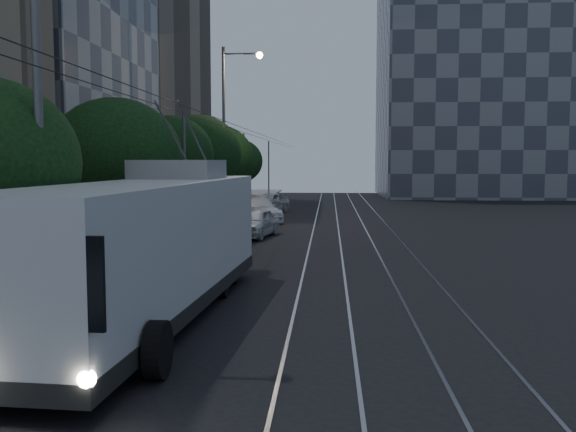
# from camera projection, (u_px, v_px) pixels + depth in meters

# --- Properties ---
(ground) EXTENTS (120.00, 120.00, 0.00)m
(ground) POSITION_uv_depth(u_px,v_px,m) (288.00, 297.00, 18.71)
(ground) COLOR black
(ground) RESTS_ON ground
(sidewalk) EXTENTS (5.00, 90.00, 0.15)m
(sidewalk) POSITION_uv_depth(u_px,v_px,m) (187.00, 224.00, 39.07)
(sidewalk) COLOR slate
(sidewalk) RESTS_ON ground
(tram_rails) EXTENTS (4.52, 90.00, 0.02)m
(tram_rails) POSITION_uv_depth(u_px,v_px,m) (351.00, 227.00, 38.43)
(tram_rails) COLOR gray
(tram_rails) RESTS_ON ground
(overhead_wires) EXTENTS (2.23, 90.00, 6.00)m
(overhead_wires) POSITION_uv_depth(u_px,v_px,m) (227.00, 169.00, 38.61)
(overhead_wires) COLOR black
(overhead_wires) RESTS_ON ground
(building_glass_mid) EXTENTS (14.40, 18.40, 26.80)m
(building_glass_mid) POSITION_uv_depth(u_px,v_px,m) (12.00, 11.00, 40.63)
(building_glass_mid) COLOR #3E414E
(building_glass_mid) RESTS_ON ground
(building_tan_far) EXTENTS (14.40, 22.40, 34.80)m
(building_tan_far) POSITION_uv_depth(u_px,v_px,m) (115.00, 17.00, 60.16)
(building_tan_far) COLOR gray
(building_tan_far) RESTS_ON ground
(building_distant_right) EXTENTS (22.00, 18.00, 24.00)m
(building_distant_right) POSITION_uv_depth(u_px,v_px,m) (481.00, 88.00, 71.19)
(building_distant_right) COLOR #3E414E
(building_distant_right) RESTS_ON ground
(trolleybus) EXTENTS (3.59, 13.46, 5.63)m
(trolleybus) POSITION_uv_depth(u_px,v_px,m) (151.00, 247.00, 15.96)
(trolleybus) COLOR silver
(trolleybus) RESTS_ON ground
(pickup_silver) EXTENTS (2.62, 5.28, 1.44)m
(pickup_silver) POSITION_uv_depth(u_px,v_px,m) (211.00, 231.00, 29.72)
(pickup_silver) COLOR #919498
(pickup_silver) RESTS_ON ground
(car_white_a) EXTENTS (2.60, 4.68, 1.51)m
(car_white_a) POSITION_uv_depth(u_px,v_px,m) (254.00, 223.00, 33.24)
(car_white_a) COLOR silver
(car_white_a) RESTS_ON ground
(car_white_b) EXTENTS (4.15, 5.82, 1.57)m
(car_white_b) POSITION_uv_depth(u_px,v_px,m) (257.00, 210.00, 41.58)
(car_white_b) COLOR silver
(car_white_b) RESTS_ON ground
(car_white_c) EXTENTS (2.87, 4.47, 1.39)m
(car_white_c) POSITION_uv_depth(u_px,v_px,m) (255.00, 205.00, 47.54)
(car_white_c) COLOR silver
(car_white_c) RESTS_ON ground
(car_white_d) EXTENTS (3.33, 4.99, 1.58)m
(car_white_d) POSITION_uv_depth(u_px,v_px,m) (268.00, 203.00, 48.42)
(car_white_d) COLOR silver
(car_white_d) RESTS_ON ground
(tree_1) EXTENTS (4.99, 4.99, 6.34)m
(tree_1) POSITION_uv_depth(u_px,v_px,m) (116.00, 158.00, 24.25)
(tree_1) COLOR #2F231A
(tree_1) RESTS_ON ground
(tree_2) EXTENTS (4.30, 4.30, 6.18)m
(tree_2) POSITION_uv_depth(u_px,v_px,m) (170.00, 155.00, 31.47)
(tree_2) COLOR #2F231A
(tree_2) RESTS_ON ground
(tree_3) EXTENTS (5.28, 5.28, 6.73)m
(tree_3) POSITION_uv_depth(u_px,v_px,m) (198.00, 154.00, 38.79)
(tree_3) COLOR #2F231A
(tree_3) RESTS_ON ground
(tree_4) EXTENTS (5.27, 5.27, 6.57)m
(tree_4) POSITION_uv_depth(u_px,v_px,m) (218.00, 157.00, 46.95)
(tree_4) COLOR #2F231A
(tree_4) RESTS_ON ground
(tree_5) EXTENTS (4.41, 4.41, 5.87)m
(tree_5) POSITION_uv_depth(u_px,v_px,m) (238.00, 161.00, 57.53)
(tree_5) COLOR #2F231A
(tree_5) RESTS_ON ground
(streetlamp_near) EXTENTS (2.44, 0.44, 10.08)m
(streetlamp_near) POSITION_uv_depth(u_px,v_px,m) (55.00, 64.00, 13.93)
(streetlamp_near) COLOR #59595B
(streetlamp_near) RESTS_ON ground
(streetlamp_far) EXTENTS (2.71, 0.44, 11.38)m
(streetlamp_far) POSITION_uv_depth(u_px,v_px,m) (230.00, 118.00, 42.25)
(streetlamp_far) COLOR #59595B
(streetlamp_far) RESTS_ON ground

